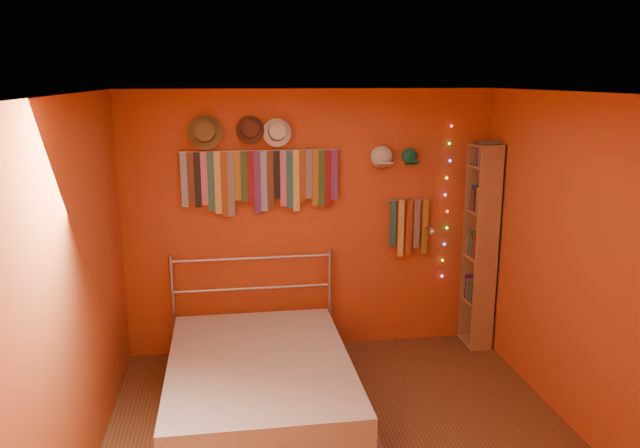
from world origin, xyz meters
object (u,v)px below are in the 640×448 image
tie_rack (260,178)px  reading_lamp (431,231)px  bookshelf (484,245)px  bed (260,382)px

tie_rack → reading_lamp: size_ratio=4.79×
tie_rack → bookshelf: size_ratio=0.72×
tie_rack → bookshelf: (2.14, -0.15, -0.68)m
reading_lamp → bed: (-1.69, -0.92, -0.95)m
tie_rack → bed: bearing=-95.2°
tie_rack → bookshelf: bookshelf is taller
bookshelf → bed: bearing=-157.4°
reading_lamp → bookshelf: size_ratio=0.15×
tie_rack → bookshelf: bearing=-4.1°
reading_lamp → bed: 2.14m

